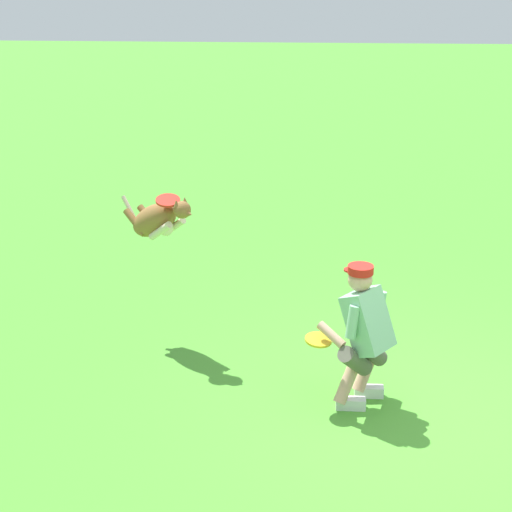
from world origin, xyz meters
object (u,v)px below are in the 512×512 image
Objects in this scene: person at (364,332)px; frisbee_held at (318,340)px; frisbee_flying at (168,200)px; dog at (157,220)px.

frisbee_held is at bearing 38.35° from person.
person is 5.48× the size of frisbee_flying.
dog is 3.62× the size of frisbee_held.
dog is at bearing -50.85° from frisbee_flying.
person is at bearing -179.78° from frisbee_held.
frisbee_flying reaches higher than dog.
dog is at bearing -37.45° from frisbee_held.
dog reaches higher than frisbee_held.
frisbee_flying is (1.85, -1.05, 0.83)m from person.
person is 2.28m from frisbee_flying.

